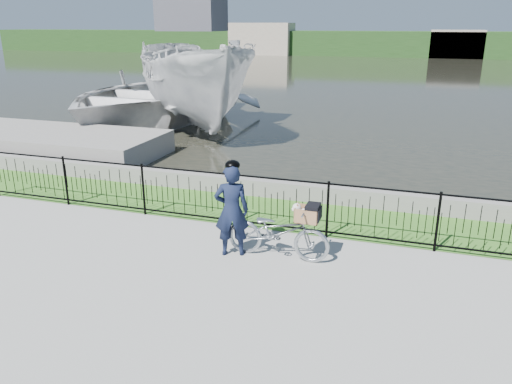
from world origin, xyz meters
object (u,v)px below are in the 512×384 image
(cyclist, at_px, (232,209))
(bicycle_rig, at_px, (279,231))
(boat_near, at_px, (194,81))
(boat_far, at_px, (151,96))
(dock, at_px, (17,139))

(cyclist, bearing_deg, bicycle_rig, 8.98)
(boat_near, bearing_deg, boat_far, 155.64)
(cyclist, distance_m, boat_far, 13.40)
(dock, height_order, bicycle_rig, bicycle_rig)
(cyclist, relative_size, boat_near, 0.19)
(bicycle_rig, xyz_separation_m, cyclist, (-0.83, -0.13, 0.37))
(boat_near, distance_m, boat_far, 2.92)
(boat_far, bearing_deg, bicycle_rig, -51.57)
(boat_near, relative_size, boat_far, 0.87)
(cyclist, bearing_deg, boat_near, 117.94)
(bicycle_rig, height_order, cyclist, cyclist)
(dock, xyz_separation_m, boat_far, (1.77, 5.78, 0.72))
(boat_far, bearing_deg, dock, -107.02)
(dock, height_order, boat_near, boat_near)
(dock, bearing_deg, boat_far, 72.98)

